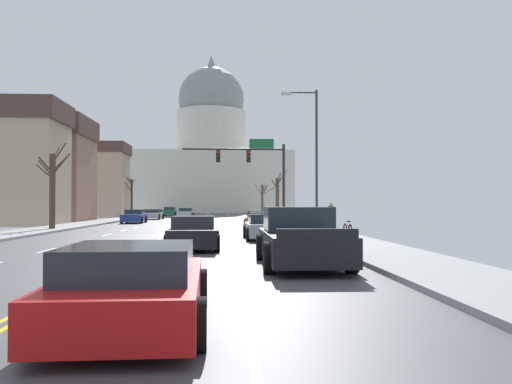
{
  "coord_description": "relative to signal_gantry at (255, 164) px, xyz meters",
  "views": [
    {
      "loc": [
        3.21,
        -29.68,
        1.74
      ],
      "look_at": [
        6.07,
        25.07,
        2.9
      ],
      "focal_mm": 39.13,
      "sensor_mm": 36.0,
      "label": 1
    }
  ],
  "objects": [
    {
      "name": "ground",
      "position": [
        -5.37,
        -13.18,
        -4.81
      ],
      "size": [
        20.0,
        180.0,
        0.2
      ],
      "color": "#49494E"
    },
    {
      "name": "signal_gantry",
      "position": [
        0.0,
        0.0,
        0.0
      ],
      "size": [
        7.91,
        0.41,
        6.61
      ],
      "color": "#28282D",
      "rests_on": "ground"
    },
    {
      "name": "pickup_truck_near_04",
      "position": [
        -0.08,
        -27.21,
        -4.11
      ],
      "size": [
        2.35,
        5.77,
        1.64
      ],
      "color": "black",
      "rests_on": "ground"
    },
    {
      "name": "sedan_near_02",
      "position": [
        -0.28,
        -15.78,
        -4.25
      ],
      "size": [
        2.11,
        4.35,
        1.24
      ],
      "color": "#9EA3A8",
      "rests_on": "ground"
    },
    {
      "name": "pedestrian_00",
      "position": [
        3.47,
        -12.95,
        -3.76
      ],
      "size": [
        0.35,
        0.34,
        1.69
      ],
      "color": "#4C4238",
      "rests_on": "ground"
    },
    {
      "name": "flank_building_02",
      "position": [
        -20.52,
        11.63,
        0.24
      ],
      "size": [
        10.23,
        8.26,
        10.03
      ],
      "color": "#8C6656",
      "rests_on": "ground"
    },
    {
      "name": "flank_building_00",
      "position": [
        -20.45,
        28.64,
        -0.08
      ],
      "size": [
        11.42,
        6.51,
        9.41
      ],
      "color": "tan",
      "rests_on": "ground"
    },
    {
      "name": "street_lamp_right",
      "position": [
        2.58,
        -12.1,
        -0.02
      ],
      "size": [
        2.05,
        0.24,
        7.95
      ],
      "color": "#333338",
      "rests_on": "ground"
    },
    {
      "name": "sedan_near_05",
      "position": [
        -3.48,
        -34.94,
        -4.27
      ],
      "size": [
        2.2,
        4.65,
        1.18
      ],
      "color": "#B71414",
      "rests_on": "ground"
    },
    {
      "name": "sedan_near_00",
      "position": [
        0.02,
        -4.7,
        -4.26
      ],
      "size": [
        1.99,
        4.35,
        1.23
      ],
      "color": "#B71414",
      "rests_on": "ground"
    },
    {
      "name": "sedan_near_01",
      "position": [
        0.01,
        -10.26,
        -4.26
      ],
      "size": [
        2.06,
        4.72,
        1.24
      ],
      "color": "#9EA3A8",
      "rests_on": "ground"
    },
    {
      "name": "sedan_oncoming_00",
      "position": [
        -10.52,
        7.93,
        -4.26
      ],
      "size": [
        2.01,
        4.69,
        1.22
      ],
      "color": "navy",
      "rests_on": "ground"
    },
    {
      "name": "sedan_near_03",
      "position": [
        -3.43,
        -21.38,
        -4.25
      ],
      "size": [
        2.07,
        4.68,
        1.27
      ],
      "color": "black",
      "rests_on": "ground"
    },
    {
      "name": "sedan_oncoming_02",
      "position": [
        -7.41,
        28.25,
        -4.26
      ],
      "size": [
        2.05,
        4.63,
        1.2
      ],
      "color": "silver",
      "rests_on": "ground"
    },
    {
      "name": "capitol_building",
      "position": [
        -5.37,
        70.49,
        6.28
      ],
      "size": [
        32.01,
        18.71,
        31.98
      ],
      "color": "beige",
      "rests_on": "ground"
    },
    {
      "name": "sedan_oncoming_01",
      "position": [
        -10.41,
        19.88,
        -4.3
      ],
      "size": [
        2.15,
        4.53,
        1.13
      ],
      "color": "silver",
      "rests_on": "ground"
    },
    {
      "name": "bare_tree_03",
      "position": [
        -13.46,
        -6.15,
        -2.06
      ],
      "size": [
        2.24,
        2.0,
        5.66
      ],
      "color": "#423328",
      "rests_on": "ground"
    },
    {
      "name": "bare_tree_02",
      "position": [
        2.72,
        33.13,
        -2.33
      ],
      "size": [
        2.78,
        2.31,
        4.38
      ],
      "color": "brown",
      "rests_on": "ground"
    },
    {
      "name": "sedan_oncoming_03",
      "position": [
        -10.51,
        39.05,
        -4.24
      ],
      "size": [
        1.97,
        4.37,
        1.27
      ],
      "color": "#1E7247",
      "rests_on": "ground"
    },
    {
      "name": "bare_tree_01",
      "position": [
        -14.37,
        29.08,
        -1.99
      ],
      "size": [
        1.33,
        2.77,
        5.65
      ],
      "color": "#423328",
      "rests_on": "ground"
    },
    {
      "name": "bicycle_parked",
      "position": [
        3.4,
        -17.43,
        -4.35
      ],
      "size": [
        0.12,
        1.77,
        0.85
      ],
      "color": "black",
      "rests_on": "ground"
    },
    {
      "name": "bare_tree_00",
      "position": [
        3.27,
        16.73,
        -2.36
      ],
      "size": [
        1.67,
        2.35,
        5.31
      ],
      "color": "#4C3D2D",
      "rests_on": "ground"
    }
  ]
}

